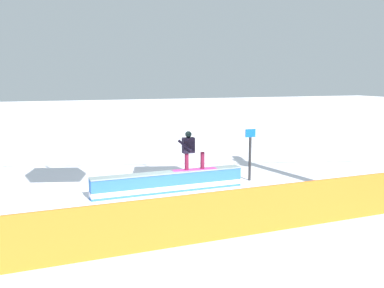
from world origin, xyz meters
TOP-DOWN VIEW (x-y plane):
  - ground_plane at (0.00, 0.00)m, footprint 120.00×120.00m
  - grind_box at (0.00, 0.00)m, footprint 5.26×0.72m
  - snowboarder at (-0.77, -0.05)m, footprint 1.56×0.42m
  - safety_fence at (0.00, 4.54)m, footprint 12.84×0.64m
  - trail_marker at (-3.30, -0.53)m, footprint 0.40×0.10m

SIDE VIEW (x-z plane):
  - ground_plane at x=0.00m, z-range 0.00..0.00m
  - grind_box at x=0.00m, z-range -0.03..0.65m
  - safety_fence at x=0.00m, z-range 0.00..1.18m
  - trail_marker at x=-3.30m, z-range 0.07..1.99m
  - snowboarder at x=-0.77m, z-range 0.73..2.07m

